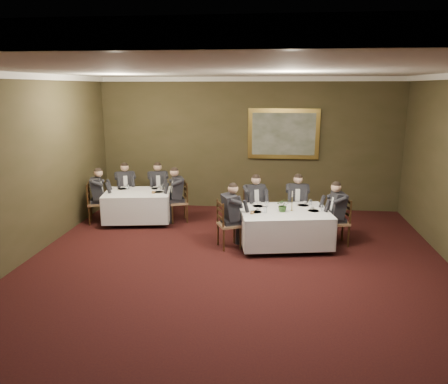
% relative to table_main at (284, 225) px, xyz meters
% --- Properties ---
extents(ground, '(10.00, 10.00, 0.00)m').
position_rel_table_main_xyz_m(ground, '(-0.91, -2.08, -0.45)').
color(ground, black).
rests_on(ground, ground).
extents(ceiling, '(8.00, 10.00, 0.10)m').
position_rel_table_main_xyz_m(ceiling, '(-0.91, -2.08, 3.05)').
color(ceiling, silver).
rests_on(ceiling, back_wall).
extents(back_wall, '(8.00, 0.10, 3.50)m').
position_rel_table_main_xyz_m(back_wall, '(-0.91, 2.92, 1.30)').
color(back_wall, '#38341C').
rests_on(back_wall, ground).
extents(crown_molding, '(8.00, 10.00, 0.12)m').
position_rel_table_main_xyz_m(crown_molding, '(-0.91, -2.08, 2.99)').
color(crown_molding, white).
rests_on(crown_molding, back_wall).
extents(table_main, '(2.04, 1.69, 0.67)m').
position_rel_table_main_xyz_m(table_main, '(0.00, 0.00, 0.00)').
color(table_main, black).
rests_on(table_main, ground).
extents(table_second, '(1.76, 1.45, 0.67)m').
position_rel_table_main_xyz_m(table_second, '(-3.51, 1.27, -0.00)').
color(table_second, black).
rests_on(table_second, ground).
extents(chair_main_backleft, '(0.56, 0.55, 1.00)m').
position_rel_table_main_xyz_m(chair_main_backleft, '(-0.65, 0.83, -0.17)').
color(chair_main_backleft, olive).
rests_on(chair_main_backleft, ground).
extents(diner_main_backleft, '(0.55, 0.59, 1.35)m').
position_rel_table_main_xyz_m(diner_main_backleft, '(-0.65, 0.82, 0.06)').
color(diner_main_backleft, black).
rests_on(diner_main_backleft, chair_main_backleft).
extents(chair_main_backright, '(0.45, 0.43, 1.00)m').
position_rel_table_main_xyz_m(chair_main_backright, '(0.31, 1.01, -0.17)').
color(chair_main_backright, olive).
rests_on(chair_main_backright, ground).
extents(diner_main_backright, '(0.43, 0.49, 1.35)m').
position_rel_table_main_xyz_m(diner_main_backright, '(0.31, 1.00, 0.06)').
color(diner_main_backright, black).
rests_on(diner_main_backright, chair_main_backright).
extents(chair_main_endleft, '(0.57, 0.58, 1.00)m').
position_rel_table_main_xyz_m(chair_main_endleft, '(-1.13, -0.21, -0.17)').
color(chair_main_endleft, olive).
rests_on(chair_main_endleft, ground).
extents(diner_main_endleft, '(0.60, 0.57, 1.35)m').
position_rel_table_main_xyz_m(diner_main_endleft, '(-1.12, -0.21, 0.06)').
color(diner_main_endleft, black).
rests_on(diner_main_endleft, chair_main_endleft).
extents(chair_main_endright, '(0.49, 0.51, 1.00)m').
position_rel_table_main_xyz_m(chair_main_endright, '(1.13, 0.21, -0.17)').
color(chair_main_endright, olive).
rests_on(chair_main_endright, ground).
extents(diner_main_endright, '(0.54, 0.48, 1.35)m').
position_rel_table_main_xyz_m(diner_main_endright, '(1.12, 0.21, 0.06)').
color(diner_main_endright, black).
rests_on(diner_main_endright, chair_main_endright).
extents(chair_sec_backleft, '(0.57, 0.56, 1.00)m').
position_rel_table_main_xyz_m(chair_sec_backleft, '(-4.07, 2.00, -0.17)').
color(chair_sec_backleft, olive).
rests_on(chair_sec_backleft, ground).
extents(diner_sec_backleft, '(0.55, 0.60, 1.35)m').
position_rel_table_main_xyz_m(diner_sec_backleft, '(-4.06, 1.99, 0.06)').
color(diner_sec_backleft, black).
rests_on(diner_sec_backleft, chair_sec_backleft).
extents(chair_sec_backright, '(0.55, 0.53, 1.00)m').
position_rel_table_main_xyz_m(chair_sec_backright, '(-3.23, 2.14, -0.17)').
color(chair_sec_backright, olive).
rests_on(chair_sec_backright, ground).
extents(diner_sec_backright, '(0.53, 0.58, 1.35)m').
position_rel_table_main_xyz_m(diner_sec_backright, '(-3.23, 2.13, 0.06)').
color(diner_sec_backright, black).
rests_on(diner_sec_backright, chair_sec_backright).
extents(chair_sec_endright, '(0.55, 0.56, 1.00)m').
position_rel_table_main_xyz_m(chair_sec_endright, '(-2.53, 1.43, -0.17)').
color(chair_sec_endright, olive).
rests_on(chair_sec_endright, ground).
extents(diner_sec_endright, '(0.59, 0.54, 1.35)m').
position_rel_table_main_xyz_m(diner_sec_endright, '(-2.54, 1.43, 0.06)').
color(diner_sec_endright, black).
rests_on(diner_sec_endright, chair_sec_endright).
extents(chair_sec_endleft, '(0.53, 0.54, 1.00)m').
position_rel_table_main_xyz_m(chair_sec_endleft, '(-4.50, 1.11, -0.17)').
color(chair_sec_endleft, olive).
rests_on(chair_sec_endleft, ground).
extents(diner_sec_endleft, '(0.58, 0.52, 1.35)m').
position_rel_table_main_xyz_m(diner_sec_endleft, '(-4.49, 1.11, 0.06)').
color(diner_sec_endleft, black).
rests_on(diner_sec_endleft, chair_sec_endleft).
extents(centerpiece, '(0.30, 0.27, 0.30)m').
position_rel_table_main_xyz_m(centerpiece, '(-0.03, -0.08, 0.46)').
color(centerpiece, '#2D5926').
rests_on(centerpiece, table_main).
extents(candlestick, '(0.06, 0.06, 0.43)m').
position_rel_table_main_xyz_m(candlestick, '(0.15, 0.02, 0.47)').
color(candlestick, '#A68732').
rests_on(candlestick, table_main).
extents(place_setting_table_main, '(0.33, 0.31, 0.14)m').
position_rel_table_main_xyz_m(place_setting_table_main, '(-0.50, 0.31, 0.35)').
color(place_setting_table_main, white).
rests_on(place_setting_table_main, table_main).
extents(place_setting_table_second, '(0.33, 0.31, 0.14)m').
position_rel_table_main_xyz_m(place_setting_table_second, '(-3.93, 1.55, 0.35)').
color(place_setting_table_second, white).
rests_on(place_setting_table_second, table_second).
extents(painting, '(1.86, 0.09, 1.31)m').
position_rel_table_main_xyz_m(painting, '(0.00, 2.85, 1.59)').
color(painting, gold).
rests_on(painting, back_wall).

